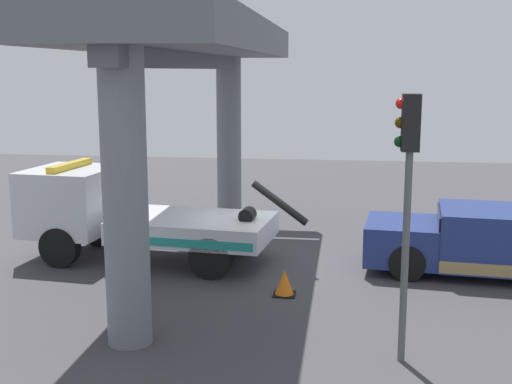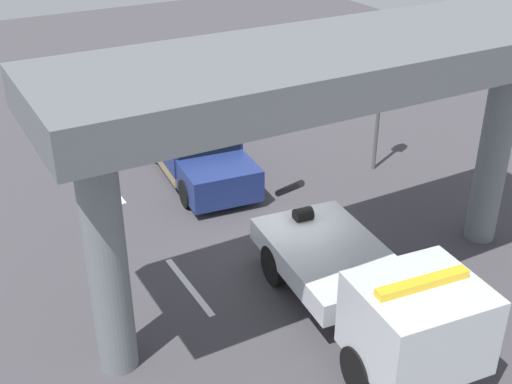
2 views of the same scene
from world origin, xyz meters
TOP-DOWN VIEW (x-y plane):
  - ground_plane at (0.00, 0.00)m, footprint 60.00×40.00m
  - lane_stripe_west at (-6.00, -2.73)m, footprint 2.60×0.16m
  - lane_stripe_mid at (0.00, -2.73)m, footprint 2.60×0.16m
  - tow_truck_white at (3.64, -0.08)m, footprint 7.34×2.99m
  - towed_van_green at (-5.41, 0.01)m, footprint 5.39×2.68m
  - overpass_structure at (1.74, 0.00)m, footprint 3.60×12.13m
  - traffic_light_near at (-2.98, 5.19)m, footprint 0.39×0.32m
  - traffic_cone_orange at (-0.75, 2.17)m, footprint 0.47×0.47m

SIDE VIEW (x-z plane):
  - ground_plane at x=0.00m, z-range -0.10..0.00m
  - lane_stripe_west at x=-6.00m, z-range 0.00..0.01m
  - lane_stripe_mid at x=0.00m, z-range 0.00..0.01m
  - traffic_cone_orange at x=-0.75m, z-range -0.02..0.55m
  - towed_van_green at x=-5.41m, z-range -0.01..1.57m
  - tow_truck_white at x=3.64m, z-range -0.03..2.43m
  - traffic_light_near at x=-2.98m, z-range 1.01..5.44m
  - overpass_structure at x=1.74m, z-range 2.13..8.12m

